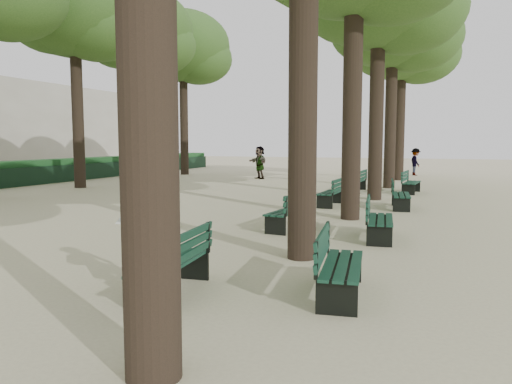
% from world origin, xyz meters
% --- Properties ---
extents(ground, '(120.00, 120.00, 0.00)m').
position_xyz_m(ground, '(0.00, 0.00, 0.00)').
color(ground, beige).
rests_on(ground, ground).
extents(tree_central_4, '(6.00, 6.00, 9.95)m').
position_xyz_m(tree_central_4, '(1.50, 18.00, 7.65)').
color(tree_central_4, '#33261C').
rests_on(tree_central_4, ground).
extents(tree_central_5, '(6.00, 6.00, 9.95)m').
position_xyz_m(tree_central_5, '(1.50, 23.00, 7.65)').
color(tree_central_5, '#33261C').
rests_on(tree_central_5, ground).
extents(tree_far_3, '(6.00, 6.00, 10.45)m').
position_xyz_m(tree_far_3, '(-12.00, 13.00, 8.14)').
color(tree_far_3, '#33261C').
rests_on(tree_far_3, ground).
extents(tree_far_4, '(6.00, 6.00, 10.45)m').
position_xyz_m(tree_far_4, '(-12.00, 18.00, 8.14)').
color(tree_far_4, '#33261C').
rests_on(tree_far_4, ground).
extents(tree_far_5, '(6.00, 6.00, 10.45)m').
position_xyz_m(tree_far_5, '(-12.00, 23.00, 8.14)').
color(tree_far_5, '#33261C').
rests_on(tree_far_5, ground).
extents(bench_left_0, '(0.75, 1.85, 0.92)m').
position_xyz_m(bench_left_0, '(0.37, 0.26, 0.27)').
color(bench_left_0, black).
rests_on(bench_left_0, ground).
extents(bench_left_1, '(0.72, 1.84, 0.92)m').
position_xyz_m(bench_left_1, '(0.37, 5.81, 0.27)').
color(bench_left_1, black).
rests_on(bench_left_1, ground).
extents(bench_left_2, '(0.62, 1.81, 0.92)m').
position_xyz_m(bench_left_2, '(0.37, 10.63, 0.27)').
color(bench_left_2, black).
rests_on(bench_left_2, ground).
extents(bench_left_3, '(0.62, 1.81, 0.92)m').
position_xyz_m(bench_left_3, '(0.37, 15.85, 0.27)').
color(bench_left_3, black).
rests_on(bench_left_3, ground).
extents(bench_right_0, '(0.80, 1.86, 0.92)m').
position_xyz_m(bench_right_0, '(2.63, 0.98, 0.27)').
color(bench_right_0, black).
rests_on(bench_right_0, ground).
extents(bench_right_1, '(0.77, 1.85, 0.92)m').
position_xyz_m(bench_right_1, '(2.63, 5.32, 0.27)').
color(bench_right_1, black).
rests_on(bench_right_1, ground).
extents(bench_right_2, '(0.78, 1.85, 0.92)m').
position_xyz_m(bench_right_2, '(2.63, 10.71, 0.27)').
color(bench_right_2, black).
rests_on(bench_right_2, ground).
extents(bench_right_3, '(0.72, 1.84, 0.92)m').
position_xyz_m(bench_right_3, '(2.63, 15.83, 0.27)').
color(bench_right_3, black).
rests_on(bench_right_3, ground).
extents(man_with_map, '(0.76, 0.84, 1.88)m').
position_xyz_m(man_with_map, '(0.01, 0.16, 0.94)').
color(man_with_map, black).
rests_on(man_with_map, ground).
extents(pedestrian_e, '(1.56, 1.43, 1.88)m').
position_xyz_m(pedestrian_e, '(-6.08, 21.14, 0.94)').
color(pedestrian_e, '#262628').
rests_on(pedestrian_e, ground).
extents(pedestrian_a, '(0.92, 0.46, 1.83)m').
position_xyz_m(pedestrian_a, '(-4.35, 23.92, 0.92)').
color(pedestrian_a, '#262628').
rests_on(pedestrian_a, ground).
extents(pedestrian_b, '(0.73, 1.16, 1.72)m').
position_xyz_m(pedestrian_b, '(2.15, 27.35, 0.86)').
color(pedestrian_b, '#262628').
rests_on(pedestrian_b, ground).
extents(pedestrian_d, '(0.91, 0.86, 1.83)m').
position_xyz_m(pedestrian_d, '(0.87, 27.37, 0.91)').
color(pedestrian_d, '#262628').
rests_on(pedestrian_d, ground).
extents(building_far, '(12.00, 16.00, 7.00)m').
position_xyz_m(building_far, '(-33.00, 30.00, 3.50)').
color(building_far, '#B7B2A3').
rests_on(building_far, ground).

